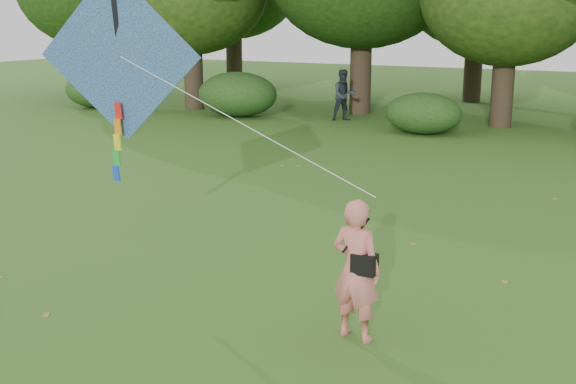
% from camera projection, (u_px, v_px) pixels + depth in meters
% --- Properties ---
extents(ground, '(100.00, 100.00, 0.00)m').
position_uv_depth(ground, '(294.00, 361.00, 8.52)').
color(ground, '#265114').
rests_on(ground, ground).
extents(man_kite_flyer, '(0.72, 0.52, 1.82)m').
position_uv_depth(man_kite_flyer, '(356.00, 270.00, 8.94)').
color(man_kite_flyer, '#D86F65').
rests_on(man_kite_flyer, ground).
extents(bystander_left, '(1.21, 1.19, 1.97)m').
position_uv_depth(bystander_left, '(344.00, 95.00, 27.93)').
color(bystander_left, '#242A30').
rests_on(bystander_left, ground).
extents(crossbody_bag, '(0.43, 0.20, 0.72)m').
position_uv_depth(crossbody_bag, '(364.00, 263.00, 8.83)').
color(crossbody_bag, black).
rests_on(crossbody_bag, ground).
extents(flying_kite, '(6.07, 1.37, 3.39)m').
position_uv_depth(flying_kite, '(120.00, 59.00, 11.26)').
color(flying_kite, '#234B99').
rests_on(flying_kite, ground).
extents(shrub_band, '(39.15, 3.22, 1.88)m').
position_uv_depth(shrub_band, '(525.00, 113.00, 23.70)').
color(shrub_band, '#264919').
rests_on(shrub_band, ground).
extents(fallen_leaves, '(9.35, 13.68, 0.01)m').
position_uv_depth(fallen_leaves, '(318.00, 263.00, 11.91)').
color(fallen_leaves, olive).
rests_on(fallen_leaves, ground).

